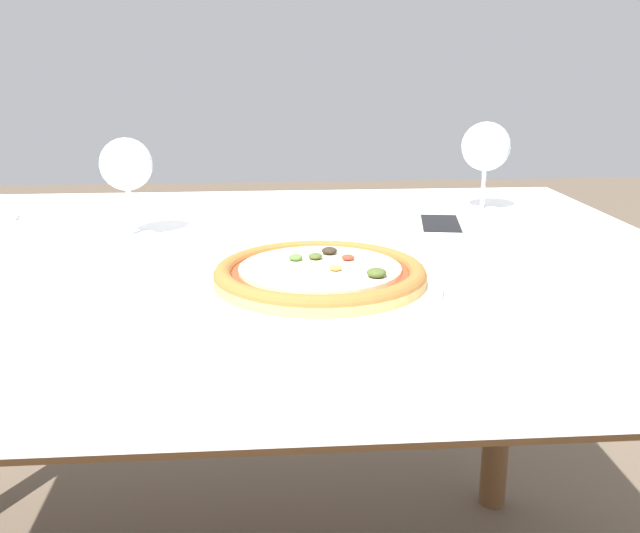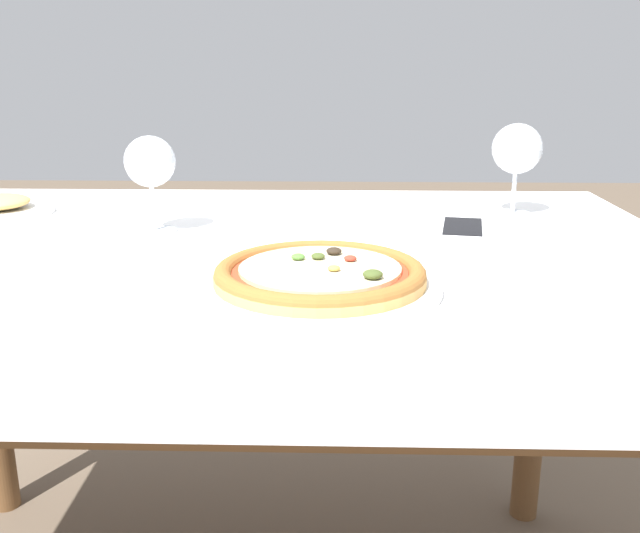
{
  "view_description": "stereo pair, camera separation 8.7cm",
  "coord_description": "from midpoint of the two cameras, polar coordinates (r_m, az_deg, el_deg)",
  "views": [
    {
      "loc": [
        0.08,
        -1.0,
        1.0
      ],
      "look_at": [
        0.15,
        -0.17,
        0.76
      ],
      "focal_mm": 40.0,
      "sensor_mm": 36.0,
      "label": 1
    },
    {
      "loc": [
        0.17,
        -1.0,
        1.0
      ],
      "look_at": [
        0.15,
        -0.17,
        0.76
      ],
      "focal_mm": 40.0,
      "sensor_mm": 36.0,
      "label": 2
    }
  ],
  "objects": [
    {
      "name": "wine_glass_far_left",
      "position": [
        1.35,
        11.32,
        9.26
      ],
      "size": [
        0.09,
        0.09,
        0.16
      ],
      "color": "silver",
      "rests_on": "dining_table"
    },
    {
      "name": "dining_table",
      "position": [
        1.07,
        -11.04,
        -3.2
      ],
      "size": [
        1.41,
        1.05,
        0.73
      ],
      "color": "brown",
      "rests_on": "ground_plane"
    },
    {
      "name": "wine_glass_far_right",
      "position": [
        1.17,
        -17.33,
        7.58
      ],
      "size": [
        0.08,
        0.08,
        0.16
      ],
      "color": "silver",
      "rests_on": "dining_table"
    },
    {
      "name": "cell_phone",
      "position": [
        1.2,
        7.58,
        3.2
      ],
      "size": [
        0.09,
        0.15,
        0.01
      ],
      "color": "white",
      "rests_on": "dining_table"
    },
    {
      "name": "pizza_plate",
      "position": [
        0.87,
        -2.84,
        -0.88
      ],
      "size": [
        0.3,
        0.3,
        0.04
      ],
      "color": "white",
      "rests_on": "dining_table"
    }
  ]
}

